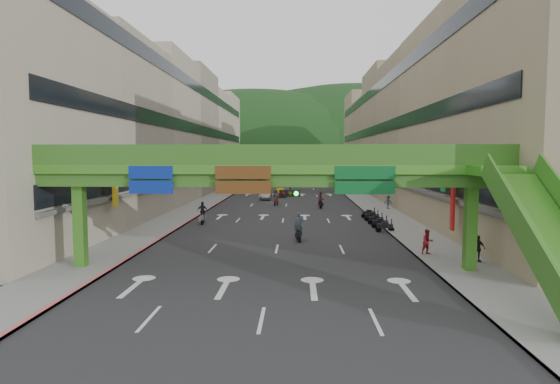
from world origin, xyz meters
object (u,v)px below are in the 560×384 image
(overpass_near, at_px, (289,179))
(scooter_rider_near, at_px, (299,228))
(car_silver, at_px, (266,195))
(car_yellow, at_px, (280,192))
(pedestrian_red, at_px, (428,244))
(scooter_rider_mid, at_px, (321,200))

(overpass_near, distance_m, scooter_rider_near, 10.49)
(car_silver, bearing_deg, scooter_rider_near, -82.49)
(overpass_near, relative_size, car_yellow, 6.33)
(pedestrian_red, bearing_deg, overpass_near, -167.08)
(scooter_rider_near, xyz_separation_m, car_yellow, (-2.83, 37.49, -0.29))
(car_silver, height_order, pedestrian_red, pedestrian_red)
(pedestrian_red, bearing_deg, scooter_rider_mid, 87.15)
(overpass_near, distance_m, car_silver, 42.65)
(scooter_rider_mid, height_order, car_yellow, scooter_rider_mid)
(car_silver, distance_m, car_yellow, 5.21)
(scooter_rider_near, height_order, car_yellow, scooter_rider_near)
(car_yellow, bearing_deg, overpass_near, -94.89)
(overpass_near, xyz_separation_m, pedestrian_red, (8.87, 4.62, -4.40))
(car_silver, distance_m, pedestrian_red, 39.76)
(car_yellow, bearing_deg, scooter_rider_near, -93.29)
(overpass_near, bearing_deg, car_yellow, 92.73)
(overpass_near, relative_size, pedestrian_red, 17.32)
(scooter_rider_mid, xyz_separation_m, car_silver, (-7.40, 10.99, -0.36))
(pedestrian_red, bearing_deg, scooter_rider_near, 134.33)
(scooter_rider_near, xyz_separation_m, car_silver, (-4.65, 32.61, -0.36))
(scooter_rider_near, height_order, pedestrian_red, scooter_rider_near)
(car_yellow, bearing_deg, scooter_rider_mid, -78.23)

